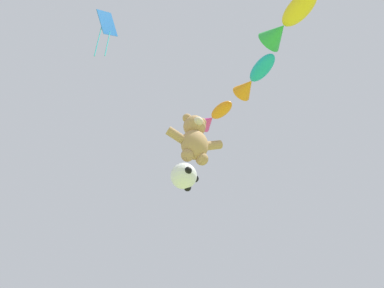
{
  "coord_description": "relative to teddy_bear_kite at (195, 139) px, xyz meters",
  "views": [
    {
      "loc": [
        -4.23,
        -2.57,
        1.51
      ],
      "look_at": [
        -0.44,
        6.81,
        10.51
      ],
      "focal_mm": 40.0,
      "sensor_mm": 36.0,
      "label": 1
    }
  ],
  "objects": [
    {
      "name": "fish_kite_teal",
      "position": [
        1.68,
        -1.38,
        2.27
      ],
      "size": [
        0.82,
        2.0,
        0.69
      ],
      "color": "#19ADB2"
    },
    {
      "name": "soccer_ball_kite",
      "position": [
        -0.3,
        0.14,
        -1.51
      ],
      "size": [
        0.88,
        0.88,
        0.81
      ],
      "color": "white"
    },
    {
      "name": "teddy_bear_kite",
      "position": [
        0.0,
        0.0,
        0.0
      ],
      "size": [
        1.95,
        0.86,
        1.98
      ],
      "color": "tan"
    },
    {
      "name": "fish_kite_tangerine",
      "position": [
        1.28,
        1.05,
        2.53
      ],
      "size": [
        1.02,
        1.72,
        0.63
      ],
      "color": "orange"
    },
    {
      "name": "diamond_kite",
      "position": [
        -3.52,
        -0.4,
        3.87
      ],
      "size": [
        0.98,
        0.83,
        2.73
      ],
      "color": "blue"
    },
    {
      "name": "fish_kite_goldfin",
      "position": [
        1.86,
        -3.44,
        2.89
      ],
      "size": [
        1.17,
        2.33,
        0.88
      ],
      "color": "yellow"
    }
  ]
}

